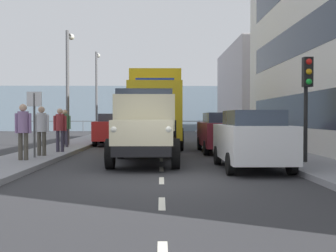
# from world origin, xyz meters

# --- Properties ---
(ground_plane) EXTENTS (80.00, 80.00, 0.00)m
(ground_plane) POSITION_xyz_m (0.00, -11.72, 0.00)
(ground_plane) COLOR #2D2D30
(sidewalk_left) EXTENTS (2.13, 43.80, 0.15)m
(sidewalk_left) POSITION_xyz_m (-4.64, -11.72, 0.07)
(sidewalk_left) COLOR gray
(sidewalk_left) RESTS_ON ground_plane
(sidewalk_right) EXTENTS (2.13, 43.80, 0.15)m
(sidewalk_right) POSITION_xyz_m (4.64, -11.72, 0.07)
(sidewalk_right) COLOR gray
(sidewalk_right) RESTS_ON ground_plane
(road_centreline_markings) EXTENTS (0.12, 39.12, 0.01)m
(road_centreline_markings) POSITION_xyz_m (0.00, -10.92, 0.00)
(road_centreline_markings) COLOR silver
(road_centreline_markings) RESTS_ON ground_plane
(building_far_block) EXTENTS (8.00, 12.82, 7.43)m
(building_far_block) POSITION_xyz_m (-9.70, -25.56, 3.72)
(building_far_block) COLOR #B7B2B7
(building_far_block) RESTS_ON ground_plane
(sea_horizon) EXTENTS (80.00, 0.80, 5.00)m
(sea_horizon) POSITION_xyz_m (0.00, -36.61, 2.50)
(sea_horizon) COLOR gray
(sea_horizon) RESTS_ON ground_plane
(seawall_railing) EXTENTS (28.08, 0.08, 1.20)m
(seawall_railing) POSITION_xyz_m (-0.00, -33.01, 0.92)
(seawall_railing) COLOR #4C5156
(seawall_railing) RESTS_ON ground_plane
(truck_vintage_cream) EXTENTS (2.17, 5.64, 2.43)m
(truck_vintage_cream) POSITION_xyz_m (0.54, -3.58, 1.18)
(truck_vintage_cream) COLOR black
(truck_vintage_cream) RESTS_ON ground_plane
(lorry_cargo_yellow) EXTENTS (2.58, 8.20, 3.87)m
(lorry_cargo_yellow) POSITION_xyz_m (0.28, -11.80, 2.08)
(lorry_cargo_yellow) COLOR gold
(lorry_cargo_yellow) RESTS_ON ground_plane
(car_white_kerbside_near) EXTENTS (1.81, 3.96, 1.72)m
(car_white_kerbside_near) POSITION_xyz_m (-2.62, -2.09, 0.89)
(car_white_kerbside_near) COLOR white
(car_white_kerbside_near) RESTS_ON ground_plane
(car_maroon_kerbside_1) EXTENTS (1.83, 4.41, 1.72)m
(car_maroon_kerbside_1) POSITION_xyz_m (-2.62, -8.03, 0.90)
(car_maroon_kerbside_1) COLOR maroon
(car_maroon_kerbside_1) RESTS_ON ground_plane
(car_red_oppositeside_0) EXTENTS (1.89, 4.35, 1.72)m
(car_red_oppositeside_0) POSITION_xyz_m (2.62, -13.27, 0.90)
(car_red_oppositeside_0) COLOR #B21E1E
(car_red_oppositeside_0) RESTS_ON ground_plane
(car_grey_oppositeside_1) EXTENTS (1.97, 4.10, 1.72)m
(car_grey_oppositeside_1) POSITION_xyz_m (2.62, -18.79, 0.90)
(car_grey_oppositeside_1) COLOR slate
(car_grey_oppositeside_1) RESTS_ON ground_plane
(pedestrian_in_dark_coat) EXTENTS (0.53, 0.34, 1.80)m
(pedestrian_in_dark_coat) POSITION_xyz_m (4.44, -3.45, 1.22)
(pedestrian_in_dark_coat) COLOR #4C473D
(pedestrian_in_dark_coat) RESTS_ON sidewalk_right
(pedestrian_by_lamp) EXTENTS (0.53, 0.34, 1.77)m
(pedestrian_by_lamp) POSITION_xyz_m (4.29, -5.01, 1.19)
(pedestrian_by_lamp) COLOR #4C473D
(pedestrian_by_lamp) RESTS_ON sidewalk_right
(pedestrian_couple_a) EXTENTS (0.53, 0.34, 1.73)m
(pedestrian_couple_a) POSITION_xyz_m (4.04, -6.69, 1.17)
(pedestrian_couple_a) COLOR #383342
(pedestrian_couple_a) RESTS_ON sidewalk_right
(pedestrian_couple_b) EXTENTS (0.53, 0.34, 1.73)m
(pedestrian_couple_b) POSITION_xyz_m (4.46, -9.37, 1.17)
(pedestrian_couple_b) COLOR #383342
(pedestrian_couple_b) RESTS_ON sidewalk_right
(pedestrian_with_bag) EXTENTS (0.53, 0.34, 1.73)m
(pedestrian_with_bag) POSITION_xyz_m (4.93, -11.26, 1.17)
(pedestrian_with_bag) COLOR #383342
(pedestrian_with_bag) RESTS_ON sidewalk_right
(traffic_light_near) EXTENTS (0.28, 0.41, 3.20)m
(traffic_light_near) POSITION_xyz_m (-4.44, -2.63, 2.47)
(traffic_light_near) COLOR black
(traffic_light_near) RESTS_ON sidewalk_left
(lamp_post_promenade) EXTENTS (0.32, 1.14, 5.69)m
(lamp_post_promenade) POSITION_xyz_m (4.64, -10.97, 3.59)
(lamp_post_promenade) COLOR #59595B
(lamp_post_promenade) RESTS_ON sidewalk_right
(lamp_post_far) EXTENTS (0.32, 1.14, 6.25)m
(lamp_post_far) POSITION_xyz_m (4.80, -21.33, 3.89)
(lamp_post_far) COLOR #59595B
(lamp_post_far) RESTS_ON sidewalk_right
(street_sign) EXTENTS (0.50, 0.07, 2.25)m
(street_sign) POSITION_xyz_m (4.35, -4.34, 1.68)
(street_sign) COLOR #4C4C4C
(street_sign) RESTS_ON sidewalk_right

